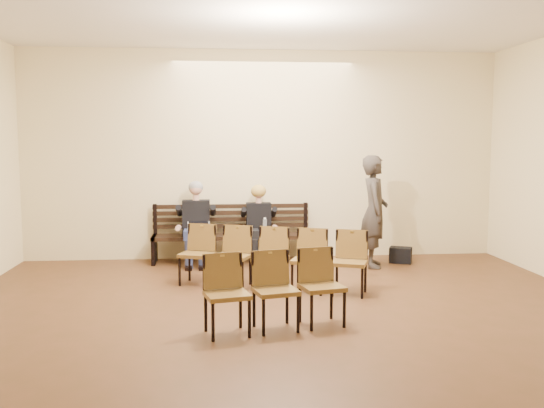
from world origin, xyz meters
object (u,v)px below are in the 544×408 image
(water_bottle, at_px, (265,232))
(chair_row_front, at_px, (271,259))
(bag, at_px, (401,255))
(chair_row_back, at_px, (276,291))
(seated_woman, at_px, (259,228))
(seated_man, at_px, (196,224))
(passerby, at_px, (374,203))
(laptop, at_px, (198,230))
(bench, at_px, (232,248))

(water_bottle, distance_m, chair_row_front, 1.50)
(bag, xyz_separation_m, chair_row_back, (-2.38, -3.32, 0.29))
(seated_woman, xyz_separation_m, chair_row_back, (-0.07, -3.54, -0.16))
(water_bottle, bearing_deg, chair_row_front, -91.61)
(seated_woman, xyz_separation_m, bag, (2.31, -0.23, -0.45))
(seated_man, distance_m, passerby, 2.87)
(laptop, xyz_separation_m, chair_row_front, (1.01, -1.62, -0.16))
(seated_man, bearing_deg, laptop, -76.30)
(laptop, distance_m, chair_row_back, 3.50)
(water_bottle, bearing_deg, seated_man, 165.07)
(bench, bearing_deg, seated_woman, -15.01)
(seated_man, xyz_separation_m, bag, (3.33, -0.23, -0.53))
(bench, bearing_deg, bag, -7.14)
(water_bottle, xyz_separation_m, chair_row_back, (-0.14, -3.25, -0.14))
(seated_woman, relative_size, chair_row_front, 0.45)
(seated_woman, distance_m, bag, 2.36)
(bench, relative_size, passerby, 1.28)
(passerby, height_order, chair_row_front, passerby)
(seated_woman, bearing_deg, chair_row_front, -89.03)
(seated_man, height_order, water_bottle, seated_man)
(water_bottle, bearing_deg, chair_row_back, -92.49)
(passerby, relative_size, chair_row_front, 0.79)
(bench, height_order, water_bottle, water_bottle)
(seated_woman, distance_m, passerby, 1.90)
(water_bottle, bearing_deg, laptop, 173.35)
(water_bottle, bearing_deg, seated_woman, 103.95)
(chair_row_front, bearing_deg, seated_man, 141.21)
(laptop, relative_size, water_bottle, 1.67)
(water_bottle, height_order, bag, water_bottle)
(passerby, bearing_deg, laptop, 93.33)
(laptop, height_order, chair_row_back, chair_row_back)
(chair_row_back, bearing_deg, chair_row_front, 73.53)
(bench, height_order, chair_row_front, chair_row_front)
(bag, height_order, chair_row_front, chair_row_front)
(seated_man, xyz_separation_m, chair_row_front, (1.05, -1.79, -0.24))
(chair_row_front, distance_m, chair_row_back, 1.76)
(bench, bearing_deg, passerby, -15.02)
(bag, bearing_deg, bench, 172.86)
(passerby, relative_size, chair_row_back, 1.36)
(laptop, xyz_separation_m, water_bottle, (1.05, -0.12, -0.02))
(water_bottle, bearing_deg, bag, 1.70)
(laptop, bearing_deg, bag, 8.66)
(passerby, distance_m, chair_row_front, 2.27)
(passerby, height_order, chair_row_back, passerby)
(bench, xyz_separation_m, seated_woman, (0.45, -0.12, 0.35))
(seated_woman, distance_m, chair_row_back, 3.55)
(chair_row_front, height_order, chair_row_back, chair_row_front)
(seated_man, height_order, laptop, seated_man)
(seated_woman, height_order, laptop, seated_woman)
(seated_woman, relative_size, water_bottle, 5.48)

